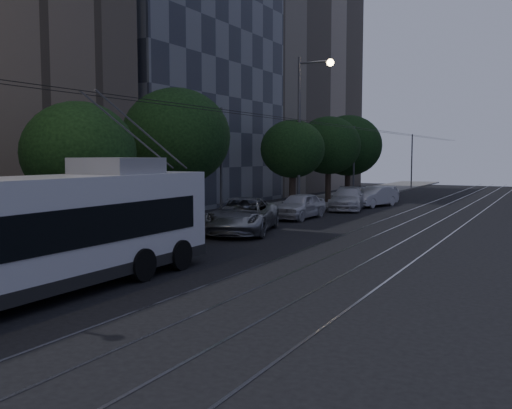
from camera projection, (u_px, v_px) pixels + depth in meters
The scene contains 18 objects.
ground at pixel (198, 285), 16.49m from camera, with size 120.00×120.00×0.00m, color black.
sidewalk at pixel (273, 211), 37.58m from camera, with size 5.00×90.00×0.15m, color slate.
tram_rails at pixel (428, 220), 32.90m from camera, with size 4.52×90.00×0.02m.
overhead_wires at pixel (308, 159), 36.10m from camera, with size 2.23×90.00×6.00m.
building_glass_mid at pixel (150, 28), 43.57m from camera, with size 14.40×18.40×26.80m.
building_tan_far at pixel (268, 26), 60.80m from camera, with size 14.40×22.40×34.80m.
trolleybus at pixel (47, 232), 15.20m from camera, with size 2.72×12.35×5.63m.
pickup_silver at pixel (242, 215), 27.43m from camera, with size 2.79×6.05×1.68m, color #93979A.
car_white_a at pixel (300, 206), 33.48m from camera, with size 1.80×4.48×1.53m, color silver.
car_white_b at pixel (347, 199), 38.76m from camera, with size 2.13×5.24×1.52m, color silver.
car_white_c at pixel (374, 197), 41.33m from camera, with size 1.53×4.40×1.45m, color silver.
car_white_d at pixel (388, 193), 46.43m from camera, with size 1.52×3.78×1.29m, color silver.
tree_1 at pixel (79, 153), 20.92m from camera, with size 4.19×4.19×5.70m.
tree_2 at pixel (176, 137), 26.17m from camera, with size 4.97×4.97×6.80m.
tree_3 at pixel (293, 149), 37.59m from camera, with size 4.26×4.26×6.05m.
tree_4 at pixel (329, 146), 43.36m from camera, with size 4.88×4.88×6.66m.
tree_5 at pixel (348, 146), 48.19m from camera, with size 5.68×5.68×7.09m.
streetlamp_far at pixel (305, 120), 36.41m from camera, with size 2.41×0.44×9.95m.
Camera 1 is at (9.13, -13.52, 3.75)m, focal length 40.00 mm.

